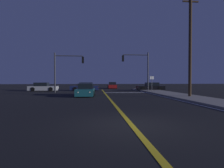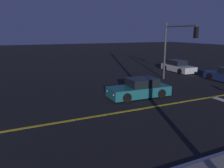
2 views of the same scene
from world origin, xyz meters
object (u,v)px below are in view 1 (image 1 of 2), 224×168
traffic_signal_far_left (66,66)px  utility_pole_right (190,40)px  car_following_oncoming_silver (43,87)px  car_lead_oncoming_teal (86,90)px  traffic_signal_near_right (139,65)px  street_sign_corner (152,81)px  car_parked_curb_red (112,86)px  car_mid_block_navy (85,87)px  car_far_approaching_black (151,87)px

traffic_signal_far_left → utility_pole_right: (13.11, -8.74, 1.91)m
car_following_oncoming_silver → car_lead_oncoming_teal: size_ratio=1.00×
traffic_signal_near_right → car_lead_oncoming_teal: bearing=42.7°
street_sign_corner → car_parked_curb_red: bearing=106.2°
car_following_oncoming_silver → car_mid_block_navy: (6.56, 0.41, 0.00)m
car_parked_curb_red → utility_pole_right: bearing=-73.3°
traffic_signal_near_right → street_sign_corner: traffic_signal_near_right is taller
car_lead_oncoming_teal → traffic_signal_near_right: traffic_signal_near_right is taller
traffic_signal_near_right → street_sign_corner: bearing=112.0°
traffic_signal_near_right → utility_pole_right: utility_pole_right is taller
car_far_approaching_black → car_parked_curb_red: (-5.58, 8.62, -0.00)m
car_far_approaching_black → traffic_signal_far_left: 14.14m
car_far_approaching_black → car_lead_oncoming_teal: bearing=135.4°
car_mid_block_navy → traffic_signal_near_right: 9.43m
traffic_signal_near_right → utility_pole_right: (2.53, -10.14, 1.61)m
car_following_oncoming_silver → car_parked_curb_red: 14.51m
car_far_approaching_black → street_sign_corner: bearing=166.4°
car_parked_curb_red → car_lead_oncoming_teal: same height
car_parked_curb_red → street_sign_corner: size_ratio=1.84×
car_lead_oncoming_teal → car_parked_curb_red: bearing=-102.1°
street_sign_corner → car_mid_block_navy: bearing=147.4°
car_mid_block_navy → car_lead_oncoming_teal: (0.61, -10.20, -0.00)m
car_far_approaching_black → car_mid_block_navy: size_ratio=0.99×
car_following_oncoming_silver → car_mid_block_navy: 6.58m
car_following_oncoming_silver → car_parked_curb_red: (11.86, 8.36, -0.00)m
street_sign_corner → traffic_signal_far_left: bearing=173.2°
car_far_approaching_black → car_following_oncoming_silver: bearing=91.6°
car_parked_curb_red → utility_pole_right: 22.52m
car_mid_block_navy → street_sign_corner: 11.14m
car_lead_oncoming_teal → street_sign_corner: 9.75m
street_sign_corner → car_far_approaching_black: bearing=73.9°
car_far_approaching_black → car_parked_curb_red: bearing=35.4°
car_lead_oncoming_teal → traffic_signal_far_left: (-2.97, 5.62, 3.07)m
car_far_approaching_black → traffic_signal_near_right: (-2.66, -2.51, 3.37)m
car_parked_curb_red → car_lead_oncoming_teal: size_ratio=0.94×
car_following_oncoming_silver → car_parked_curb_red: size_ratio=1.07×
car_lead_oncoming_teal → utility_pole_right: utility_pole_right is taller
utility_pole_right → street_sign_corner: size_ratio=4.67×
utility_pole_right → car_parked_curb_red: bearing=104.4°
car_mid_block_navy → utility_pole_right: size_ratio=0.44×
car_following_oncoming_silver → street_sign_corner: (15.91, -5.57, 0.96)m
car_far_approaching_black → utility_pole_right: 13.59m
traffic_signal_far_left → street_sign_corner: bearing=-6.8°
car_lead_oncoming_teal → traffic_signal_near_right: bearing=-135.0°
car_following_oncoming_silver → traffic_signal_far_left: (4.20, -4.17, 3.07)m
car_mid_block_navy → car_lead_oncoming_teal: bearing=-174.4°
car_parked_curb_red → traffic_signal_far_left: size_ratio=0.77×
car_far_approaching_black → street_sign_corner: street_sign_corner is taller
car_following_oncoming_silver → car_mid_block_navy: bearing=95.7°
car_mid_block_navy → street_sign_corner: street_sign_corner is taller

